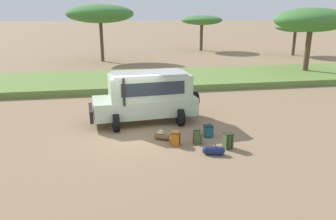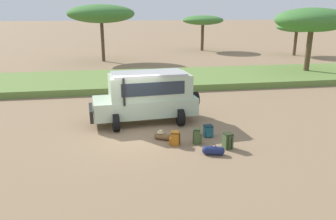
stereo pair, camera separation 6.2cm
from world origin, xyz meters
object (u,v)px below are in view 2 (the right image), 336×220
Objects in this scene: backpack_cluster_center at (197,136)px; acacia_tree_far_right at (297,28)px; backpack_beside_front_wheel at (208,131)px; acacia_tree_left_mid at (101,14)px; duffel_bag_soft_canvas at (213,150)px; backpack_outermost at (228,141)px; acacia_tree_right_mid at (312,20)px; safari_vehicle at (147,96)px; backpack_near_rear_wheel at (175,138)px; acacia_tree_centre_back at (203,20)px; duffel_bag_low_black_case at (163,136)px.

backpack_cluster_center is 0.14× the size of acacia_tree_far_right.
acacia_tree_left_mid reaches higher than backpack_beside_front_wheel.
acacia_tree_left_mid reaches higher than duffel_bag_soft_canvas.
backpack_beside_front_wheel is at bearing 79.53° from duffel_bag_soft_canvas.
backpack_cluster_center is at bearing 147.59° from backpack_outermost.
acacia_tree_right_mid reaches higher than backpack_cluster_center.
duffel_bag_soft_canvas is (-0.34, -1.83, -0.08)m from backpack_beside_front_wheel.
backpack_cluster_center is 1.21m from duffel_bag_soft_canvas.
safari_vehicle is 8.48× the size of backpack_outermost.
backpack_beside_front_wheel is 1.41m from backpack_outermost.
backpack_outermost is at bearing -53.97° from safari_vehicle.
safari_vehicle is at bearing 104.14° from backpack_near_rear_wheel.
acacia_tree_centre_back is (7.74, 31.78, 3.62)m from backpack_outermost.
acacia_tree_left_mid is (-4.82, 22.89, 4.63)m from backpack_beside_front_wheel.
duffel_bag_soft_canvas is (1.65, -1.81, 0.01)m from duffel_bag_low_black_case.
backpack_outermost is 2.73m from duffel_bag_low_black_case.
backpack_cluster_center reaches higher than backpack_near_rear_wheel.
safari_vehicle is 17.44m from acacia_tree_right_mid.
acacia_tree_left_mid is (-2.43, 20.42, 3.59)m from safari_vehicle.
backpack_beside_front_wheel is 1.72m from backpack_near_rear_wheel.
backpack_beside_front_wheel is 0.89× the size of backpack_near_rear_wheel.
backpack_outermost is (1.06, -0.68, -0.00)m from backpack_cluster_center.
acacia_tree_far_right is at bearing 53.23° from backpack_beside_front_wheel.
backpack_cluster_center is (1.71, -3.14, -0.98)m from safari_vehicle.
backpack_cluster_center is 1.48m from duffel_bag_low_black_case.
backpack_outermost is at bearing -32.41° from backpack_cluster_center.
backpack_near_rear_wheel is at bearing -82.21° from acacia_tree_left_mid.
acacia_tree_far_right is (17.79, 23.81, 3.02)m from backpack_beside_front_wheel.
acacia_tree_right_mid is at bearing -78.37° from acacia_tree_centre_back.
duffel_bag_soft_canvas is 0.12× the size of acacia_tree_left_mid.
acacia_tree_left_mid is (-5.21, 24.23, 4.57)m from backpack_outermost.
acacia_tree_centre_back is 1.13× the size of acacia_tree_far_right.
backpack_cluster_center is at bearing -127.02° from acacia_tree_far_right.
backpack_outermost is 25.21m from acacia_tree_left_mid.
backpack_beside_front_wheel reaches higher than duffel_bag_low_black_case.
acacia_tree_left_mid is at bearing 96.80° from safari_vehicle.
backpack_near_rear_wheel is 1.73m from duffel_bag_soft_canvas.
acacia_tree_left_mid is at bearing 97.04° from duffel_bag_low_black_case.
acacia_tree_far_right is (18.46, 24.48, 2.95)m from backpack_cluster_center.
acacia_tree_centre_back is (8.80, 31.10, 3.62)m from backpack_cluster_center.
acacia_tree_far_right is (19.39, 24.46, 2.99)m from backpack_near_rear_wheel.
backpack_near_rear_wheel is (-1.60, -0.65, 0.03)m from backpack_beside_front_wheel.
backpack_cluster_center is 30.80m from acacia_tree_far_right.
acacia_tree_right_mid reaches higher than safari_vehicle.
acacia_tree_far_right is (5.84, 11.93, -1.22)m from acacia_tree_right_mid.
backpack_near_rear_wheel is at bearing -157.82° from backpack_beside_front_wheel.
acacia_tree_left_mid reaches higher than backpack_cluster_center.
acacia_tree_right_mid is (3.82, -18.55, 0.55)m from acacia_tree_centre_back.
backpack_outermost is 0.76× the size of duffel_bag_soft_canvas.
duffel_bag_low_black_case is (-1.32, 0.66, -0.15)m from backpack_cluster_center.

